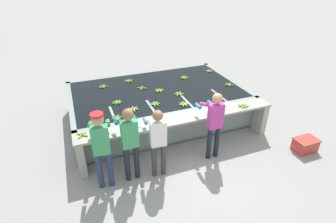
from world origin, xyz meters
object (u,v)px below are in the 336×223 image
at_px(banana_bunch_ledge_1, 243,106).
at_px(knife_1, 110,133).
at_px(banana_bunch_floating_5, 142,88).
at_px(banana_bunch_floating_8, 184,78).
at_px(worker_3, 214,120).
at_px(crate, 305,145).
at_px(banana_bunch_floating_4, 159,90).
at_px(banana_bunch_floating_9, 94,120).
at_px(banana_bunch_floating_0, 103,87).
at_px(banana_bunch_floating_2, 129,81).
at_px(banana_bunch_floating_3, 209,71).
at_px(banana_bunch_ledge_0, 82,135).
at_px(worker_0, 101,143).
at_px(worker_2, 158,138).
at_px(banana_bunch_floating_7, 155,104).
at_px(worker_1, 130,138).
at_px(knife_0, 137,126).
at_px(banana_bunch_floating_13, 229,85).
at_px(banana_bunch_floating_6, 117,118).
at_px(banana_bunch_floating_11, 179,94).
at_px(banana_bunch_floating_12, 133,109).
at_px(banana_bunch_floating_10, 184,104).

height_order(banana_bunch_ledge_1, knife_1, banana_bunch_ledge_1).
bearing_deg(banana_bunch_ledge_1, knife_1, -179.70).
xyz_separation_m(banana_bunch_floating_5, banana_bunch_floating_8, (1.45, 0.29, -0.00)).
height_order(worker_3, crate, worker_3).
height_order(banana_bunch_floating_4, banana_bunch_floating_9, same).
height_order(banana_bunch_floating_0, banana_bunch_floating_2, same).
relative_size(banana_bunch_floating_3, banana_bunch_floating_5, 1.04).
bearing_deg(banana_bunch_ledge_1, banana_bunch_ledge_0, 178.17).
bearing_deg(worker_0, worker_2, -3.02).
bearing_deg(banana_bunch_floating_5, banana_bunch_floating_7, -87.75).
bearing_deg(worker_1, knife_0, 60.60).
relative_size(worker_0, banana_bunch_floating_4, 6.05).
relative_size(banana_bunch_floating_13, knife_1, 0.96).
bearing_deg(banana_bunch_floating_8, banana_bunch_floating_0, 175.12).
relative_size(banana_bunch_floating_9, banana_bunch_ledge_0, 1.11).
distance_m(banana_bunch_floating_7, crate, 3.77).
bearing_deg(banana_bunch_ledge_0, banana_bunch_floating_6, 28.19).
xyz_separation_m(banana_bunch_floating_3, knife_1, (-3.70, -2.49, -0.01)).
bearing_deg(banana_bunch_floating_11, banana_bunch_floating_6, -159.78).
relative_size(banana_bunch_floating_2, banana_bunch_floating_3, 1.02).
bearing_deg(worker_1, banana_bunch_floating_11, 43.67).
relative_size(banana_bunch_floating_6, banana_bunch_floating_11, 1.00).
bearing_deg(banana_bunch_floating_9, banana_bunch_floating_8, 28.52).
relative_size(banana_bunch_floating_2, knife_1, 0.98).
bearing_deg(worker_1, banana_bunch_floating_12, 72.56).
xyz_separation_m(banana_bunch_floating_11, crate, (2.34, -2.30, -0.74)).
bearing_deg(banana_bunch_floating_11, banana_bunch_floating_10, -101.54).
xyz_separation_m(banana_bunch_floating_13, crate, (0.74, -2.34, -0.74)).
distance_m(banana_bunch_floating_0, crate, 5.51).
height_order(worker_2, banana_bunch_floating_12, worker_2).
relative_size(banana_bunch_floating_7, banana_bunch_floating_10, 1.00).
relative_size(knife_0, knife_1, 0.98).
height_order(worker_2, banana_bunch_floating_10, worker_2).
height_order(banana_bunch_floating_2, banana_bunch_floating_5, same).
relative_size(banana_bunch_floating_3, knife_1, 0.96).
bearing_deg(banana_bunch_floating_0, knife_1, -95.84).
height_order(worker_0, banana_bunch_ledge_0, worker_0).
xyz_separation_m(worker_3, banana_bunch_floating_2, (-1.18, 3.05, -0.07)).
relative_size(worker_0, banana_bunch_floating_6, 6.01).
bearing_deg(banana_bunch_floating_5, worker_0, -121.30).
xyz_separation_m(worker_3, banana_bunch_floating_11, (-0.13, 1.67, -0.07)).
xyz_separation_m(banana_bunch_floating_12, knife_0, (-0.12, -0.78, -0.01)).
height_order(banana_bunch_floating_3, knife_0, banana_bunch_floating_3).
relative_size(banana_bunch_floating_3, banana_bunch_floating_13, 1.00).
height_order(banana_bunch_floating_4, banana_bunch_ledge_0, banana_bunch_ledge_0).
xyz_separation_m(worker_2, banana_bunch_floating_7, (0.43, 1.45, -0.02)).
bearing_deg(banana_bunch_ledge_1, crate, -43.42).
height_order(banana_bunch_floating_6, banana_bunch_ledge_0, banana_bunch_ledge_0).
distance_m(banana_bunch_floating_7, banana_bunch_floating_10, 0.72).
distance_m(banana_bunch_floating_2, banana_bunch_ledge_1, 3.44).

